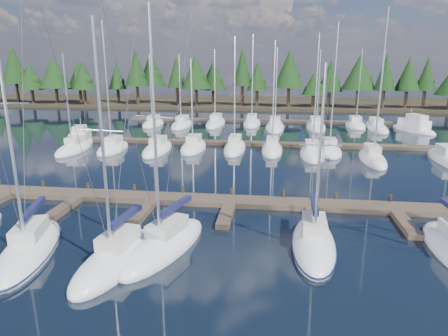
# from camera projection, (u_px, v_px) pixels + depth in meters

# --- Properties ---
(ground) EXTENTS (260.00, 260.00, 0.00)m
(ground) POSITION_uv_depth(u_px,v_px,m) (243.00, 164.00, 42.20)
(ground) COLOR black
(ground) RESTS_ON ground
(far_shore) EXTENTS (220.00, 30.00, 0.60)m
(far_shore) POSITION_uv_depth(u_px,v_px,m) (263.00, 103.00, 99.52)
(far_shore) COLOR #2E2619
(far_shore) RESTS_ON ground
(main_dock) EXTENTS (44.00, 6.13, 0.90)m
(main_dock) POSITION_uv_depth(u_px,v_px,m) (230.00, 204.00, 30.05)
(main_dock) COLOR brown
(main_dock) RESTS_ON ground
(back_docks) EXTENTS (50.00, 21.80, 0.40)m
(back_docks) POSITION_uv_depth(u_px,v_px,m) (254.00, 131.00, 60.88)
(back_docks) COLOR brown
(back_docks) RESTS_ON ground
(front_sailboat_1) EXTENTS (4.76, 9.09, 15.61)m
(front_sailboat_1) POSITION_uv_depth(u_px,v_px,m) (29.00, 249.00, 22.69)
(front_sailboat_1) COLOR silver
(front_sailboat_1) RESTS_ON ground
(front_sailboat_2) EXTENTS (3.76, 8.00, 13.45)m
(front_sailboat_2) POSITION_uv_depth(u_px,v_px,m) (116.00, 258.00, 21.64)
(front_sailboat_2) COLOR silver
(front_sailboat_2) RESTS_ON ground
(front_sailboat_3) EXTENTS (4.80, 8.57, 14.24)m
(front_sailboat_3) POSITION_uv_depth(u_px,v_px,m) (164.00, 245.00, 23.20)
(front_sailboat_3) COLOR silver
(front_sailboat_3) RESTS_ON ground
(front_sailboat_4) EXTENTS (2.87, 8.22, 11.38)m
(front_sailboat_4) POSITION_uv_depth(u_px,v_px,m) (314.00, 243.00, 23.48)
(front_sailboat_4) COLOR silver
(front_sailboat_4) RESTS_ON ground
(back_sailboat_rows) EXTENTS (45.28, 32.48, 16.52)m
(back_sailboat_rows) POSITION_uv_depth(u_px,v_px,m) (259.00, 136.00, 56.58)
(back_sailboat_rows) COLOR silver
(back_sailboat_rows) RESTS_ON ground
(motor_yacht_left) EXTENTS (4.81, 8.52, 4.03)m
(motor_yacht_left) POSITION_uv_depth(u_px,v_px,m) (81.00, 141.00, 51.94)
(motor_yacht_left) COLOR silver
(motor_yacht_left) RESTS_ON ground
(motor_yacht_right) EXTENTS (6.20, 9.04, 4.31)m
(motor_yacht_right) POSITION_uv_depth(u_px,v_px,m) (414.00, 128.00, 61.56)
(motor_yacht_right) COLOR silver
(motor_yacht_right) RESTS_ON ground
(tree_line) EXTENTS (183.86, 11.90, 13.37)m
(tree_line) POSITION_uv_depth(u_px,v_px,m) (256.00, 75.00, 88.42)
(tree_line) COLOR black
(tree_line) RESTS_ON far_shore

